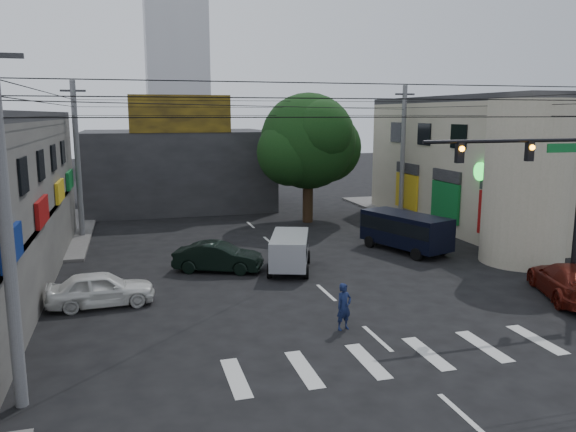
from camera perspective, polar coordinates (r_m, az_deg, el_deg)
name	(u,v)px	position (r m, az deg, el deg)	size (l,w,h in m)	color
ground	(344,309)	(21.70, 5.69, -9.35)	(160.00, 160.00, 0.00)	black
sidewalk_far_right	(477,209)	(45.54, 18.63, 0.66)	(16.00, 16.00, 0.15)	#514F4C
building_right	(524,164)	(41.09, 22.87, 4.93)	(14.00, 18.00, 8.00)	#9F987E
corner_column	(526,182)	(29.74, 23.04, 3.15)	(4.00, 4.00, 8.00)	#9F987E
building_far	(177,169)	(45.33, -11.23, 4.70)	(14.00, 10.00, 6.00)	#232326
billboard	(181,114)	(40.25, -10.86, 10.16)	(7.00, 0.30, 2.60)	olive
tower_distant	(175,14)	(90.51, -11.44, 19.48)	(9.00, 9.00, 44.00)	silver
street_tree	(308,142)	(37.85, 2.06, 7.57)	(6.40, 6.40, 8.70)	black
traffic_gantry	(546,179)	(23.80, 24.69, 3.46)	(7.10, 0.35, 7.20)	black
utility_pole_near_left	(6,228)	(15.02, -26.73, -1.09)	(0.32, 0.32, 9.20)	#59595B
utility_pole_far_left	(78,161)	(35.21, -20.59, 5.29)	(0.32, 0.32, 9.20)	#59595B
utility_pole_far_right	(403,154)	(39.47, 11.58, 6.21)	(0.32, 0.32, 9.20)	#59595B
dark_sedan	(218,257)	(26.56, -7.10, -4.16)	(4.36, 2.89, 1.36)	black
white_compact	(101,289)	(22.87, -18.45, -7.02)	(4.05, 1.79, 1.36)	silver
maroon_sedan	(569,281)	(25.14, 26.66, -5.93)	(3.74, 5.42, 1.46)	#51120B
silver_minivan	(290,253)	(26.48, 0.17, -3.75)	(2.85, 4.26, 1.69)	#ACAEB4
navy_van	(405,233)	(30.72, 11.84, -1.68)	(3.45, 5.43, 2.03)	black
traffic_officer	(344,307)	(19.46, 5.71, -9.15)	(0.68, 0.55, 1.63)	#121B3F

